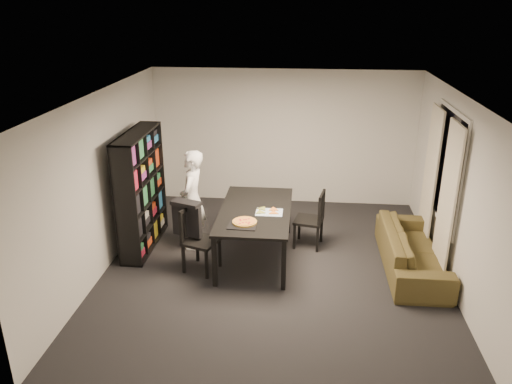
# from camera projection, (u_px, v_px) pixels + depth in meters

# --- Properties ---
(room) EXTENTS (5.01, 5.51, 2.61)m
(room) POSITION_uv_depth(u_px,v_px,m) (275.00, 188.00, 7.02)
(room) COLOR black
(room) RESTS_ON ground
(window_pane) EXTENTS (0.02, 1.40, 1.60)m
(window_pane) POSITION_uv_depth(u_px,v_px,m) (447.00, 167.00, 7.28)
(window_pane) COLOR black
(window_pane) RESTS_ON room
(window_frame) EXTENTS (0.03, 1.52, 1.72)m
(window_frame) POSITION_uv_depth(u_px,v_px,m) (447.00, 167.00, 7.28)
(window_frame) COLOR white
(window_frame) RESTS_ON room
(curtain_left) EXTENTS (0.03, 0.70, 2.25)m
(curtain_left) POSITION_uv_depth(u_px,v_px,m) (447.00, 202.00, 6.93)
(curtain_left) COLOR beige
(curtain_left) RESTS_ON room
(curtain_right) EXTENTS (0.03, 0.70, 2.25)m
(curtain_right) POSITION_uv_depth(u_px,v_px,m) (430.00, 177.00, 7.89)
(curtain_right) COLOR beige
(curtain_right) RESTS_ON room
(bookshelf) EXTENTS (0.35, 1.50, 1.90)m
(bookshelf) POSITION_uv_depth(u_px,v_px,m) (141.00, 191.00, 7.90)
(bookshelf) COLOR black
(bookshelf) RESTS_ON room
(dining_table) EXTENTS (1.07, 1.92, 0.80)m
(dining_table) POSITION_uv_depth(u_px,v_px,m) (255.00, 214.00, 7.60)
(dining_table) COLOR black
(dining_table) RESTS_ON room
(chair_left) EXTENTS (0.58, 0.58, 0.99)m
(chair_left) POSITION_uv_depth(u_px,v_px,m) (195.00, 234.00, 7.32)
(chair_left) COLOR black
(chair_left) RESTS_ON room
(chair_right) EXTENTS (0.51, 0.51, 0.94)m
(chair_right) POSITION_uv_depth(u_px,v_px,m) (314.00, 216.00, 8.00)
(chair_right) COLOR black
(chair_right) RESTS_ON room
(draped_jacket) EXTENTS (0.47, 0.33, 0.54)m
(draped_jacket) POSITION_uv_depth(u_px,v_px,m) (187.00, 217.00, 7.28)
(draped_jacket) COLOR black
(draped_jacket) RESTS_ON chair_left
(person) EXTENTS (0.42, 0.61, 1.62)m
(person) POSITION_uv_depth(u_px,v_px,m) (192.00, 200.00, 7.92)
(person) COLOR white
(person) RESTS_ON room
(baking_tray) EXTENTS (0.41, 0.33, 0.01)m
(baking_tray) POSITION_uv_depth(u_px,v_px,m) (242.00, 225.00, 7.04)
(baking_tray) COLOR black
(baking_tray) RESTS_ON dining_table
(pepperoni_pizza) EXTENTS (0.35, 0.35, 0.03)m
(pepperoni_pizza) POSITION_uv_depth(u_px,v_px,m) (245.00, 222.00, 7.10)
(pepperoni_pizza) COLOR #AD8232
(pepperoni_pizza) RESTS_ON dining_table
(kitchen_towel) EXTENTS (0.40, 0.30, 0.01)m
(kitchen_towel) POSITION_uv_depth(u_px,v_px,m) (269.00, 212.00, 7.47)
(kitchen_towel) COLOR silver
(kitchen_towel) RESTS_ON dining_table
(pizza_slices) EXTENTS (0.45, 0.41, 0.01)m
(pizza_slices) POSITION_uv_depth(u_px,v_px,m) (267.00, 211.00, 7.50)
(pizza_slices) COLOR gold
(pizza_slices) RESTS_ON dining_table
(sofa) EXTENTS (0.81, 2.07, 0.61)m
(sofa) POSITION_uv_depth(u_px,v_px,m) (412.00, 250.00, 7.42)
(sofa) COLOR #3C3918
(sofa) RESTS_ON room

